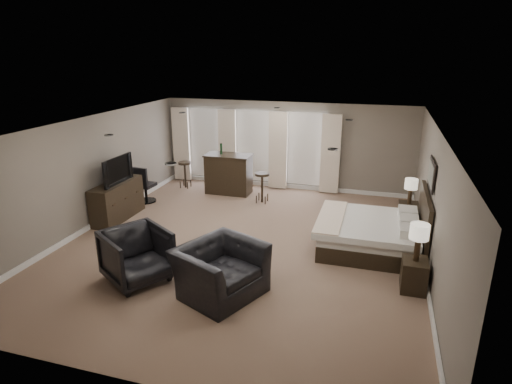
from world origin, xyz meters
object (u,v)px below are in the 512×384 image
(bed, at_px, (367,220))
(armchair_far, at_px, (137,253))
(nightstand_far, at_px, (407,216))
(lamp_near, at_px, (418,243))
(lamp_far, at_px, (410,192))
(nightstand_near, at_px, (414,275))
(dresser, at_px, (117,201))
(bar_stool_right, at_px, (262,188))
(bar_stool_left, at_px, (185,175))
(armchair_near, at_px, (220,262))
(bar_counter, at_px, (229,174))
(desk_chair, at_px, (145,184))
(tv, at_px, (115,180))

(bed, xyz_separation_m, armchair_far, (-3.93, -2.53, -0.12))
(nightstand_far, distance_m, lamp_near, 2.96)
(lamp_far, distance_m, armchair_far, 6.26)
(nightstand_near, bearing_deg, nightstand_far, 90.00)
(dresser, distance_m, bar_stool_right, 3.81)
(bar_stool_left, distance_m, bar_stool_right, 2.70)
(bed, height_order, nightstand_near, bed)
(nightstand_near, xyz_separation_m, bar_stool_left, (-6.41, 4.26, 0.12))
(armchair_near, bearing_deg, lamp_near, -46.80)
(bed, xyz_separation_m, lamp_near, (0.89, -1.45, 0.25))
(armchair_far, relative_size, bar_counter, 0.81)
(bed, relative_size, desk_chair, 2.02)
(bar_counter, height_order, bar_stool_right, bar_counter)
(dresser, xyz_separation_m, desk_chair, (0.03, 1.29, 0.05))
(lamp_near, distance_m, desk_chair, 7.43)
(desk_chair, bearing_deg, armchair_near, 138.29)
(armchair_near, xyz_separation_m, bar_counter, (-1.75, 5.23, -0.02))
(bar_stool_right, xyz_separation_m, desk_chair, (-3.10, -0.88, 0.09))
(bar_stool_left, xyz_separation_m, desk_chair, (-0.48, -1.51, 0.12))
(nightstand_near, relative_size, bar_counter, 0.43)
(bar_stool_right, bearing_deg, dresser, -145.29)
(bed, bearing_deg, lamp_far, 58.46)
(bed, distance_m, nightstand_far, 1.74)
(nightstand_near, xyz_separation_m, tv, (-6.92, 1.46, 0.73))
(bar_counter, xyz_separation_m, desk_chair, (-1.94, -1.40, -0.06))
(bar_counter, bearing_deg, dresser, -126.12)
(dresser, bearing_deg, desk_chair, 88.67)
(nightstand_near, height_order, armchair_near, armchair_near)
(dresser, distance_m, desk_chair, 1.29)
(nightstand_near, bearing_deg, bar_counter, 140.04)
(nightstand_far, bearing_deg, tv, -168.23)
(lamp_far, relative_size, armchair_far, 0.56)
(dresser, height_order, bar_stool_right, dresser)
(bed, bearing_deg, bar_stool_left, 153.03)
(dresser, bearing_deg, armchair_near, -34.37)
(lamp_near, xyz_separation_m, armchair_far, (-4.82, -1.08, -0.37))
(bar_stool_right, height_order, desk_chair, desk_chair)
(armchair_far, bearing_deg, lamp_far, -17.96)
(nightstand_near, bearing_deg, bar_stool_left, 146.40)
(lamp_far, xyz_separation_m, bar_stool_right, (-3.79, 0.73, -0.48))
(lamp_near, bearing_deg, bar_counter, 140.04)
(armchair_near, height_order, bar_stool_right, armchair_near)
(tv, relative_size, bar_stool_right, 1.35)
(nightstand_near, xyz_separation_m, armchair_far, (-4.82, -1.08, 0.25))
(lamp_far, bearing_deg, lamp_near, -90.00)
(bed, xyz_separation_m, nightstand_near, (0.89, -1.45, -0.38))
(armchair_far, bearing_deg, bar_stool_right, 20.11)
(bar_counter, xyz_separation_m, bar_stool_right, (1.17, -0.52, -0.16))
(dresser, height_order, bar_counter, bar_counter)
(tv, distance_m, bar_stool_left, 2.91)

